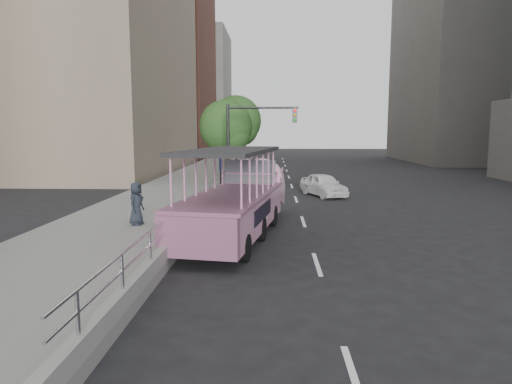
{
  "coord_description": "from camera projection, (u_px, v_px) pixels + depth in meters",
  "views": [
    {
      "loc": [
        -0.22,
        -14.35,
        3.68
      ],
      "look_at": [
        -0.83,
        1.5,
        1.54
      ],
      "focal_mm": 32.0,
      "sensor_mm": 36.0,
      "label": 1
    }
  ],
  "objects": [
    {
      "name": "guardrail",
      "position": [
        194.0,
        201.0,
        16.64
      ],
      "size": [
        0.07,
        22.0,
        0.71
      ],
      "color": "silver",
      "rests_on": "kerb_wall"
    },
    {
      "name": "midrise_brick",
      "position": [
        142.0,
        61.0,
        61.18
      ],
      "size": [
        18.0,
        16.0,
        26.0
      ],
      "primitive_type": "cube",
      "color": "brown",
      "rests_on": "ground"
    },
    {
      "name": "street_tree_near",
      "position": [
        227.0,
        129.0,
        30.08
      ],
      "size": [
        3.52,
        3.52,
        5.72
      ],
      "color": "#39291A",
      "rests_on": "ground"
    },
    {
      "name": "parking_sign",
      "position": [
        221.0,
        172.0,
        22.31
      ],
      "size": [
        0.21,
        0.57,
        2.65
      ],
      "color": "black",
      "rests_on": "ground"
    },
    {
      "name": "midrise_stone_b",
      "position": [
        181.0,
        93.0,
        77.35
      ],
      "size": [
        16.0,
        14.0,
        20.0
      ],
      "primitive_type": "cube",
      "color": "slate",
      "rests_on": "ground"
    },
    {
      "name": "street_tree_far",
      "position": [
        237.0,
        123.0,
        35.95
      ],
      "size": [
        3.97,
        3.97,
        6.45
      ],
      "color": "#39291A",
      "rests_on": "ground"
    },
    {
      "name": "ground",
      "position": [
        280.0,
        246.0,
        14.69
      ],
      "size": [
        160.0,
        160.0,
        0.0
      ],
      "primitive_type": "plane",
      "color": "black"
    },
    {
      "name": "pedestrian_far",
      "position": [
        136.0,
        204.0,
        16.41
      ],
      "size": [
        0.63,
        0.84,
        1.55
      ],
      "primitive_type": "imported",
      "rotation": [
        0.0,
        0.0,
        1.38
      ],
      "color": "#212630",
      "rests_on": "sidewalk"
    },
    {
      "name": "duck_boat",
      "position": [
        239.0,
        202.0,
        16.4
      ],
      "size": [
        3.66,
        9.5,
        3.08
      ],
      "color": "black",
      "rests_on": "ground"
    },
    {
      "name": "car",
      "position": [
        323.0,
        185.0,
        25.84
      ],
      "size": [
        2.77,
        4.04,
        1.28
      ],
      "primitive_type": "imported",
      "rotation": [
        0.0,
        0.0,
        0.37
      ],
      "color": "white",
      "rests_on": "ground"
    },
    {
      "name": "sidewalk",
      "position": [
        172.0,
        196.0,
        24.8
      ],
      "size": [
        5.5,
        80.0,
        0.3
      ],
      "primitive_type": "cube",
      "color": "gray",
      "rests_on": "ground"
    },
    {
      "name": "traffic_signal",
      "position": [
        248.0,
        134.0,
        26.67
      ],
      "size": [
        4.2,
        0.32,
        5.2
      ],
      "color": "black",
      "rests_on": "ground"
    },
    {
      "name": "midrise_stone_a",
      "position": [
        499.0,
        24.0,
        53.16
      ],
      "size": [
        20.0,
        20.0,
        32.0
      ],
      "primitive_type": "cube",
      "color": "slate",
      "rests_on": "ground"
    },
    {
      "name": "kerb_wall",
      "position": [
        194.0,
        219.0,
        16.73
      ],
      "size": [
        0.24,
        30.0,
        0.36
      ],
      "primitive_type": "cube",
      "color": "#989894",
      "rests_on": "sidewalk"
    }
  ]
}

